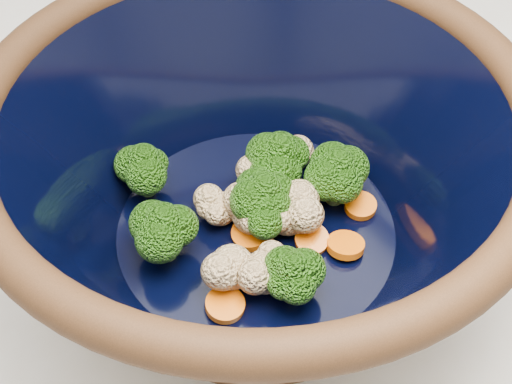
% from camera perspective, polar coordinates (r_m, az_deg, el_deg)
% --- Properties ---
extents(mixing_bowl, '(0.45, 0.45, 0.17)m').
position_cam_1_polar(mixing_bowl, '(0.50, 0.00, 1.26)').
color(mixing_bowl, black).
rests_on(mixing_bowl, counter).
extents(vegetable_pile, '(0.18, 0.18, 0.06)m').
position_cam_1_polar(vegetable_pile, '(0.53, 0.16, -0.71)').
color(vegetable_pile, '#608442').
rests_on(vegetable_pile, mixing_bowl).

